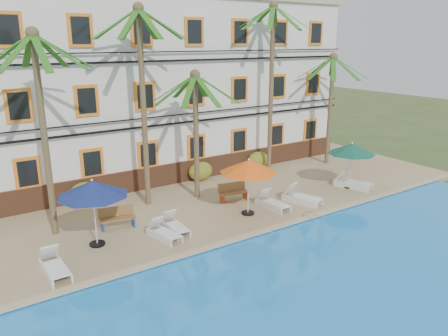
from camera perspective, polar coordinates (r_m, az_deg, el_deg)
ground at (r=19.38m, az=3.17°, el=-8.12°), size 100.00×100.00×0.00m
pool_deck at (r=23.21m, az=-4.30°, el=-3.58°), size 30.00×12.00×0.25m
swimming_pool at (r=15.07m, az=20.14°, el=-16.49°), size 26.00×12.00×0.20m
pool_coping at (r=18.62m, az=4.87°, el=-8.27°), size 30.00×0.35×0.06m
hotel_building at (r=26.41m, az=-10.02°, el=10.36°), size 25.40×6.44×10.22m
palm_a at (r=18.34m, az=-22.79°, el=7.30°), size 4.27×4.27×8.27m
palm_b at (r=20.62m, az=-10.64°, el=10.91°), size 4.27×4.27×9.37m
palm_c at (r=21.52m, az=-3.71°, el=6.83°), size 4.27×4.27×6.45m
palm_d at (r=25.74m, az=6.25°, el=12.75°), size 4.27×4.27×9.88m
palm_e at (r=28.65m, az=13.82°, el=9.49°), size 4.27×4.27×7.04m
shrub_left at (r=22.55m, az=-17.74°, el=-3.13°), size 1.50×0.90×1.10m
shrub_mid at (r=25.05m, az=-3.09°, el=-0.42°), size 1.50×0.90×1.10m
shrub_right at (r=27.34m, az=4.44°, el=1.00°), size 1.50×0.90×1.10m
umbrella_blue at (r=17.33m, az=-16.81°, el=-2.62°), size 2.75×2.75×2.74m
umbrella_red at (r=19.71m, az=3.24°, el=0.16°), size 2.68×2.68×2.67m
umbrella_green at (r=24.36m, az=16.33°, el=2.40°), size 2.55×2.55×2.54m
lounger_a at (r=16.48m, az=-21.28°, el=-11.86°), size 0.71×1.90×0.89m
lounger_b at (r=18.11m, az=-7.91°, el=-8.32°), size 0.90×1.79×0.81m
lounger_c at (r=18.65m, az=-6.47°, el=-7.48°), size 0.69×1.77×0.82m
lounger_d at (r=21.12m, az=6.31°, el=-4.51°), size 0.77×1.89×0.88m
lounger_e at (r=22.02m, az=10.10°, el=-3.73°), size 1.28×2.09×0.93m
lounger_f at (r=24.90m, az=16.47°, el=-1.78°), size 1.31×2.13×0.95m
bench_left at (r=19.39m, az=-13.74°, el=-6.26°), size 1.57×0.77×0.93m
bench_right at (r=21.92m, az=1.22°, el=-3.11°), size 1.56×0.71×0.93m
pool_ladder at (r=20.41m, az=11.54°, el=-6.38°), size 0.54×0.74×0.74m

